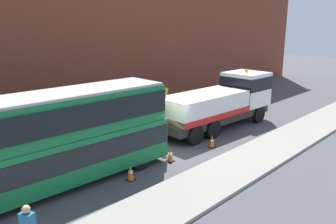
# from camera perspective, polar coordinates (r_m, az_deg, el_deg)

# --- Properties ---
(ground_plane) EXTENTS (120.00, 120.00, 0.00)m
(ground_plane) POSITION_cam_1_polar(r_m,az_deg,el_deg) (19.15, -0.70, -6.41)
(ground_plane) COLOR #4C4C51
(near_kerb) EXTENTS (60.00, 2.80, 0.15)m
(near_kerb) POSITION_cam_1_polar(r_m,az_deg,el_deg) (16.68, 9.83, -9.65)
(near_kerb) COLOR gray
(near_kerb) RESTS_ON ground_plane
(building_facade) EXTENTS (60.00, 1.50, 16.00)m
(building_facade) POSITION_cam_1_polar(r_m,az_deg,el_deg) (24.44, -15.50, 16.93)
(building_facade) COLOR brown
(building_facade) RESTS_ON ground_plane
(recovery_tow_truck) EXTENTS (10.20, 3.08, 3.67)m
(recovery_tow_truck) POSITION_cam_1_polar(r_m,az_deg,el_deg) (23.18, 8.74, 1.71)
(recovery_tow_truck) COLOR #2D2D2D
(recovery_tow_truck) RESTS_ON ground_plane
(double_decker_bus) EXTENTS (11.14, 3.10, 4.06)m
(double_decker_bus) POSITION_cam_1_polar(r_m,az_deg,el_deg) (15.12, -18.87, -4.05)
(double_decker_bus) COLOR #146B38
(double_decker_bus) RESTS_ON ground_plane
(traffic_cone_near_bus) EXTENTS (0.36, 0.36, 0.72)m
(traffic_cone_near_bus) POSITION_cam_1_polar(r_m,az_deg,el_deg) (15.77, -6.15, -9.93)
(traffic_cone_near_bus) COLOR orange
(traffic_cone_near_bus) RESTS_ON ground_plane
(traffic_cone_midway) EXTENTS (0.36, 0.36, 0.72)m
(traffic_cone_midway) POSITION_cam_1_polar(r_m,az_deg,el_deg) (17.66, 0.37, -7.08)
(traffic_cone_midway) COLOR orange
(traffic_cone_midway) RESTS_ON ground_plane
(traffic_cone_near_truck) EXTENTS (0.36, 0.36, 0.72)m
(traffic_cone_near_truck) POSITION_cam_1_polar(r_m,az_deg,el_deg) (19.74, 7.24, -4.82)
(traffic_cone_near_truck) COLOR orange
(traffic_cone_near_truck) RESTS_ON ground_plane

